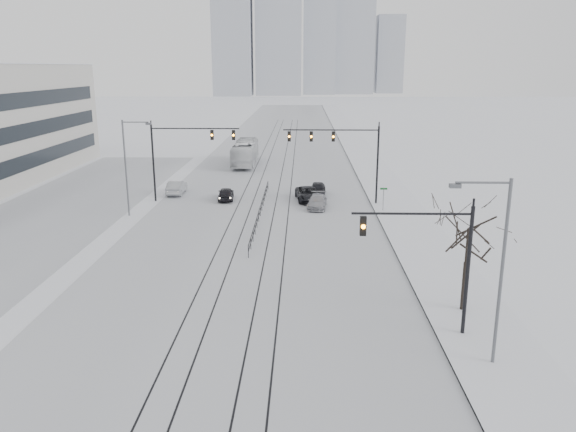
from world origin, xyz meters
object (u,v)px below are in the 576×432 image
object	(u,v)px
box_truck	(245,153)
traffic_mast_near	(437,253)
sedan_sb_inner	(226,194)
sedan_nb_far	(318,189)
sedan_nb_right	(317,202)
bare_tree	(468,237)
sedan_nb_front	(308,194)
sedan_sb_outer	(176,187)

from	to	relation	value
box_truck	traffic_mast_near	bearing A→B (deg)	105.74
sedan_sb_inner	sedan_nb_far	world-z (taller)	sedan_nb_far
sedan_nb_right	bare_tree	bearing A→B (deg)	-66.47
bare_tree	sedan_nb_right	distance (m)	25.91
traffic_mast_near	bare_tree	size ratio (longest dim) A/B	1.15
traffic_mast_near	sedan_nb_right	bearing A→B (deg)	101.04
sedan_nb_front	box_truck	size ratio (longest dim) A/B	0.41
sedan_nb_right	sedan_sb_inner	bearing A→B (deg)	167.53
sedan_sb_inner	sedan_sb_outer	size ratio (longest dim) A/B	0.88
sedan_nb_front	box_truck	bearing A→B (deg)	104.57
traffic_mast_near	sedan_nb_right	size ratio (longest dim) A/B	1.58
traffic_mast_near	sedan_nb_far	world-z (taller)	traffic_mast_near
sedan_nb_right	sedan_nb_far	distance (m)	5.77
bare_tree	sedan_nb_right	world-z (taller)	bare_tree
sedan_sb_outer	sedan_nb_far	bearing A→B (deg)	178.29
sedan_sb_outer	box_truck	size ratio (longest dim) A/B	0.37
sedan_sb_outer	sedan_nb_right	bearing A→B (deg)	157.88
box_truck	sedan_sb_outer	bearing A→B (deg)	73.47
bare_tree	sedan_sb_inner	xyz separation A→B (m)	(-17.34, 27.59, -3.81)
sedan_nb_right	box_truck	world-z (taller)	box_truck
bare_tree	sedan_sb_outer	xyz separation A→B (m)	(-23.20, 30.35, -3.75)
sedan_nb_far	box_truck	distance (m)	22.02
sedan_sb_outer	sedan_nb_right	xyz separation A→B (m)	(15.44, -5.94, -0.10)
sedan_sb_outer	sedan_nb_front	world-z (taller)	sedan_sb_outer
sedan_nb_front	sedan_sb_outer	bearing A→B (deg)	161.82
box_truck	sedan_nb_far	bearing A→B (deg)	116.65
traffic_mast_near	sedan_nb_right	distance (m)	28.21
sedan_nb_front	sedan_sb_inner	bearing A→B (deg)	172.27
traffic_mast_near	bare_tree	xyz separation A→B (m)	(2.41, 3.00, -0.07)
sedan_nb_right	box_truck	size ratio (longest dim) A/B	0.36
sedan_sb_outer	sedan_nb_far	size ratio (longest dim) A/B	1.10
traffic_mast_near	box_truck	size ratio (longest dim) A/B	0.57
bare_tree	box_truck	size ratio (longest dim) A/B	0.50
traffic_mast_near	sedan_sb_inner	size ratio (longest dim) A/B	1.77
traffic_mast_near	sedan_sb_outer	bearing A→B (deg)	121.93
traffic_mast_near	sedan_nb_far	xyz separation A→B (m)	(-5.15, 33.18, -3.87)
bare_tree	sedan_nb_far	xyz separation A→B (m)	(-7.56, 30.18, -3.79)
bare_tree	sedan_sb_inner	distance (m)	32.81
sedan_nb_far	box_truck	size ratio (longest dim) A/B	0.33
bare_tree	sedan_nb_far	world-z (taller)	bare_tree
sedan_sb_outer	bare_tree	bearing A→B (deg)	126.30
sedan_nb_front	sedan_nb_far	xyz separation A→B (m)	(1.08, 2.68, -0.01)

